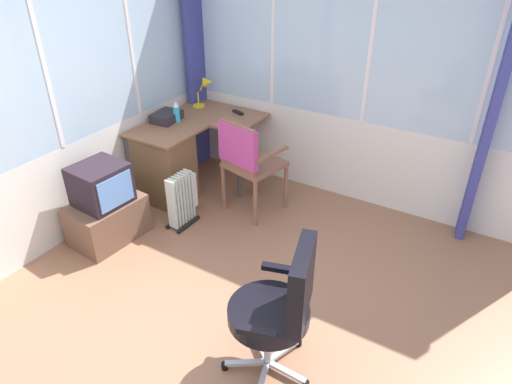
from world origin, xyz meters
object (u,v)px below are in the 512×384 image
desk (168,162)px  desk_lamp (206,87)px  tv_remote (238,112)px  spray_bottle (177,112)px  wooden_armchair (245,156)px  paper_tray (166,117)px  space_heater (183,199)px  tv_on_stand (105,207)px  office_chair (281,304)px

desk → desk_lamp: (0.79, 0.08, 0.55)m
tv_remote → spray_bottle: bearing=162.1°
spray_bottle → wooden_armchair: wooden_armchair is taller
desk_lamp → paper_tray: 0.61m
desk_lamp → space_heater: size_ratio=0.61×
tv_on_stand → spray_bottle: bearing=1.9°
desk_lamp → office_chair: size_ratio=0.32×
desk_lamp → space_heater: (-1.10, -0.50, -0.69)m
tv_on_stand → paper_tray: bearing=7.7°
spray_bottle → tv_on_stand: spray_bottle is taller
tv_on_stand → space_heater: tv_on_stand is taller
desk_lamp → wooden_armchair: 1.17m
desk → wooden_armchair: bearing=-79.9°
tv_remote → space_heater: size_ratio=0.28×
spray_bottle → tv_on_stand: size_ratio=0.29×
office_chair → wooden_armchair: bearing=38.8°
desk → tv_remote: size_ratio=8.27×
desk → paper_tray: paper_tray is taller
desk → office_chair: size_ratio=1.25×
desk → office_chair: office_chair is taller
desk → wooden_armchair: size_ratio=1.27×
spray_bottle → office_chair: (-1.56, -2.06, -0.28)m
desk_lamp → spray_bottle: 0.56m
paper_tray → wooden_armchair: wooden_armchair is taller
spray_bottle → tv_on_stand: 1.22m
desk → desk_lamp: desk_lamp is taller
paper_tray → office_chair: 2.66m
desk_lamp → tv_on_stand: size_ratio=0.43×
desk → desk_lamp: bearing=5.9°
wooden_armchair → space_heater: (-0.45, 0.41, -0.36)m
desk_lamp → space_heater: bearing=-155.5°
paper_tray → space_heater: size_ratio=0.57×
tv_remote → paper_tray: (-0.55, 0.51, 0.03)m
desk_lamp → tv_remote: bearing=-94.0°
desk_lamp → tv_on_stand: 1.76m
desk_lamp → wooden_armchair: desk_lamp is taller
office_chair → desk_lamp: bearing=44.8°
space_heater → wooden_armchair: bearing=-42.4°
desk_lamp → wooden_armchair: size_ratio=0.33×
wooden_armchair → desk_lamp: bearing=54.8°
spray_bottle → desk: bearing=-168.7°
paper_tray → desk: bearing=-143.3°
spray_bottle → paper_tray: bearing=110.4°
tv_remote → spray_bottle: spray_bottle is taller
desk → spray_bottle: spray_bottle is taller
tv_on_stand → desk_lamp: bearing=2.4°
tv_remote → office_chair: office_chair is taller
wooden_armchair → office_chair: bearing=-141.2°
tv_remote → desk_lamp: bearing=106.3°
spray_bottle → space_heater: spray_bottle is taller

